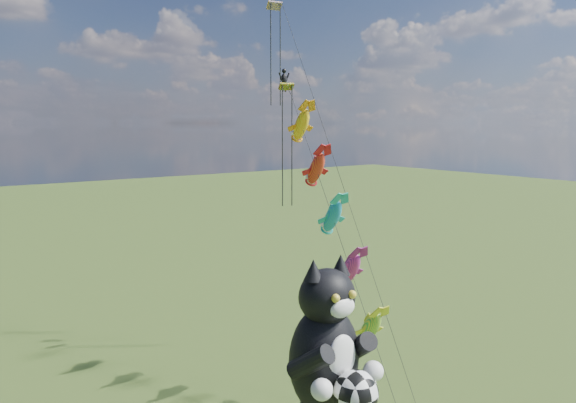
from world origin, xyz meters
TOP-DOWN VIEW (x-y plane):
  - cat_kite_rig at (-2.68, -2.90)m, footprint 2.81×4.31m
  - fish_windsock_rig at (8.05, 9.49)m, footprint 3.57×15.64m
  - parafoil_rig at (10.75, 18.08)m, footprint 2.54×17.53m

SIDE VIEW (x-z plane):
  - cat_kite_rig at x=-2.68m, z-range 3.28..15.90m
  - fish_windsock_rig at x=8.05m, z-range 1.22..21.07m
  - parafoil_rig at x=10.75m, z-range 5.96..33.47m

